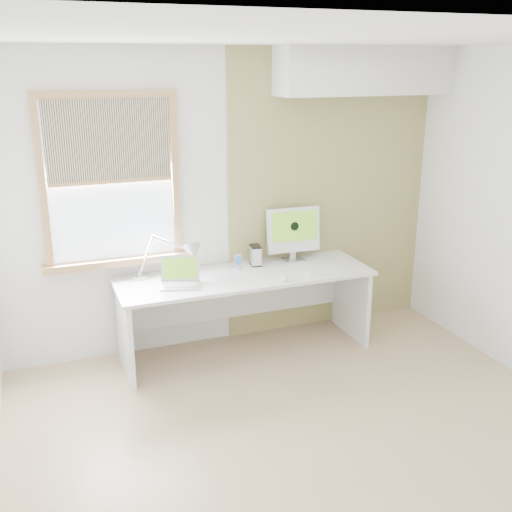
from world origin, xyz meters
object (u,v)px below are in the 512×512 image
external_drive (255,255)px  imac (293,231)px  desk (243,293)px  laptop (180,278)px  desk_lamp (183,255)px

external_drive → imac: bearing=3.3°
desk → external_drive: size_ratio=12.20×
laptop → desk: bearing=9.1°
desk → imac: 0.74m
desk → desk_lamp: bearing=173.2°
desk → laptop: (-0.58, -0.09, 0.25)m
desk → desk_lamp: (-0.51, 0.06, 0.39)m
desk → external_drive: bearing=41.2°
laptop → imac: imac is taller
desk_lamp → laptop: (-0.07, -0.15, -0.14)m
desk_lamp → desk: bearing=-6.8°
laptop → external_drive: laptop is taller
desk_lamp → laptop: bearing=-113.1°
desk → imac: bearing=17.5°
desk → external_drive: external_drive is taller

